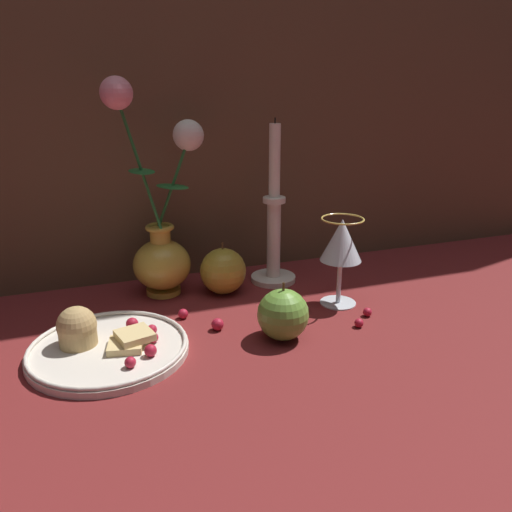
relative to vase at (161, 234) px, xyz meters
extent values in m
plane|color=maroon|center=(0.12, -0.15, -0.11)|extent=(2.40, 2.40, 0.00)
cylinder|color=gold|center=(0.00, 0.00, -0.11)|extent=(0.06, 0.06, 0.01)
ellipsoid|color=gold|center=(0.00, 0.00, -0.06)|extent=(0.10, 0.10, 0.09)
cylinder|color=gold|center=(0.00, 0.00, -0.01)|extent=(0.04, 0.04, 0.04)
torus|color=gold|center=(0.00, 0.00, 0.01)|extent=(0.05, 0.05, 0.01)
cylinder|color=#23662D|center=(-0.03, -0.01, 0.12)|extent=(0.06, 0.03, 0.22)
ellipsoid|color=#23662D|center=(-0.03, -0.01, 0.11)|extent=(0.05, 0.08, 0.00)
sphere|color=pink|center=(-0.06, -0.02, 0.23)|extent=(0.05, 0.05, 0.05)
cylinder|color=#23662D|center=(0.03, 0.01, 0.09)|extent=(0.06, 0.01, 0.16)
ellipsoid|color=#23662D|center=(0.03, 0.01, 0.08)|extent=(0.07, 0.08, 0.00)
sphere|color=silver|center=(0.06, 0.01, 0.17)|extent=(0.05, 0.05, 0.05)
cylinder|color=silver|center=(-0.11, -0.19, -0.11)|extent=(0.22, 0.22, 0.01)
torus|color=silver|center=(-0.11, -0.19, -0.10)|extent=(0.22, 0.22, 0.01)
cylinder|color=tan|center=(-0.15, -0.17, -0.09)|extent=(0.05, 0.05, 0.03)
sphere|color=tan|center=(-0.15, -0.17, -0.07)|extent=(0.05, 0.05, 0.05)
cube|color=#DBBC7A|center=(-0.09, -0.20, -0.10)|extent=(0.05, 0.05, 0.01)
cube|color=#DBBC7A|center=(-0.07, -0.20, -0.09)|extent=(0.06, 0.06, 0.01)
sphere|color=#AD192D|center=(-0.09, -0.25, -0.09)|extent=(0.02, 0.02, 0.02)
sphere|color=#AD192D|center=(-0.06, -0.23, -0.09)|extent=(0.02, 0.02, 0.02)
sphere|color=#AD192D|center=(-0.05, -0.20, -0.09)|extent=(0.02, 0.02, 0.02)
sphere|color=#AD192D|center=(-0.05, -0.17, -0.09)|extent=(0.01, 0.01, 0.01)
sphere|color=#AD192D|center=(-0.07, -0.15, -0.09)|extent=(0.02, 0.02, 0.02)
cylinder|color=silver|center=(0.28, -0.14, -0.11)|extent=(0.06, 0.06, 0.00)
cylinder|color=silver|center=(0.28, -0.14, -0.07)|extent=(0.01, 0.01, 0.08)
cone|color=silver|center=(0.28, -0.14, 0.00)|extent=(0.07, 0.07, 0.07)
cone|color=#E5CC66|center=(0.28, -0.14, -0.01)|extent=(0.06, 0.06, 0.05)
torus|color=gold|center=(0.28, -0.14, 0.04)|extent=(0.07, 0.07, 0.00)
cylinder|color=silver|center=(0.21, -0.01, -0.11)|extent=(0.09, 0.09, 0.01)
cylinder|color=silver|center=(0.21, -0.01, -0.03)|extent=(0.03, 0.03, 0.14)
cylinder|color=silver|center=(0.21, -0.01, 0.05)|extent=(0.04, 0.04, 0.01)
cylinder|color=silver|center=(0.21, -0.01, 0.12)|extent=(0.02, 0.02, 0.13)
cylinder|color=black|center=(0.21, -0.01, 0.19)|extent=(0.00, 0.00, 0.01)
sphere|color=#669938|center=(0.14, -0.23, -0.07)|extent=(0.08, 0.08, 0.08)
cylinder|color=#4C3319|center=(0.14, -0.23, -0.03)|extent=(0.00, 0.00, 0.01)
sphere|color=#B2932D|center=(0.10, -0.03, -0.07)|extent=(0.08, 0.08, 0.08)
cylinder|color=#4C3319|center=(0.10, -0.03, -0.02)|extent=(0.00, 0.00, 0.01)
sphere|color=#AD192D|center=(0.30, -0.21, -0.10)|extent=(0.01, 0.01, 0.01)
sphere|color=#AD192D|center=(0.01, -0.11, -0.10)|extent=(0.02, 0.02, 0.02)
sphere|color=#AD192D|center=(0.05, -0.17, -0.10)|extent=(0.02, 0.02, 0.02)
sphere|color=#AD192D|center=(0.18, -0.15, -0.10)|extent=(0.02, 0.02, 0.02)
sphere|color=#AD192D|center=(0.26, -0.24, -0.11)|extent=(0.01, 0.01, 0.01)
camera|label=1|loc=(-0.12, -0.84, 0.25)|focal=35.00mm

